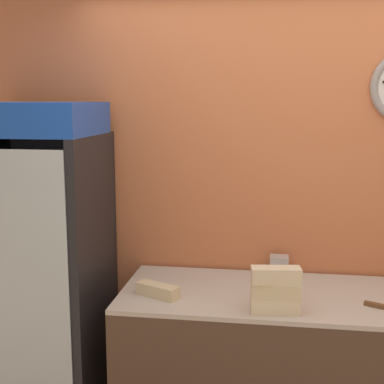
# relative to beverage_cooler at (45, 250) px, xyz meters

# --- Properties ---
(wall_back) EXTENTS (5.20, 0.10, 2.70)m
(wall_back) POSITION_rel_beverage_cooler_xyz_m (1.42, 0.35, 0.33)
(wall_back) COLOR #D17547
(wall_back) RESTS_ON ground_plane
(prep_counter) EXTENTS (1.81, 0.74, 0.87)m
(prep_counter) POSITION_rel_beverage_cooler_xyz_m (1.41, -0.07, -0.60)
(prep_counter) COLOR #4C3828
(prep_counter) RESTS_ON ground_plane
(beverage_cooler) EXTENTS (0.70, 0.69, 1.89)m
(beverage_cooler) POSITION_rel_beverage_cooler_xyz_m (0.00, 0.00, 0.00)
(beverage_cooler) COLOR black
(beverage_cooler) RESTS_ON ground_plane
(sandwich_stack_bottom) EXTENTS (0.25, 0.11, 0.08)m
(sandwich_stack_bottom) POSITION_rel_beverage_cooler_xyz_m (1.34, -0.35, -0.12)
(sandwich_stack_bottom) COLOR beige
(sandwich_stack_bottom) RESTS_ON prep_counter
(sandwich_stack_middle) EXTENTS (0.25, 0.11, 0.08)m
(sandwich_stack_middle) POSITION_rel_beverage_cooler_xyz_m (1.34, -0.35, -0.05)
(sandwich_stack_middle) COLOR beige
(sandwich_stack_middle) RESTS_ON sandwich_stack_bottom
(sandwich_stack_top) EXTENTS (0.25, 0.12, 0.08)m
(sandwich_stack_top) POSITION_rel_beverage_cooler_xyz_m (1.34, -0.35, 0.03)
(sandwich_stack_top) COLOR beige
(sandwich_stack_top) RESTS_ON sandwich_stack_middle
(sandwich_flat_left) EXTENTS (0.25, 0.17, 0.07)m
(sandwich_flat_left) POSITION_rel_beverage_cooler_xyz_m (0.73, -0.22, -0.13)
(sandwich_flat_left) COLOR beige
(sandwich_flat_left) RESTS_ON prep_counter
(napkin_dispenser) EXTENTS (0.11, 0.09, 0.12)m
(napkin_dispenser) POSITION_rel_beverage_cooler_xyz_m (1.37, 0.23, -0.10)
(napkin_dispenser) COLOR #B7B2AD
(napkin_dispenser) RESTS_ON prep_counter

